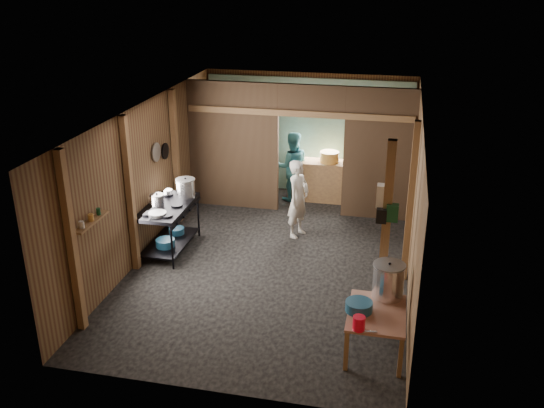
% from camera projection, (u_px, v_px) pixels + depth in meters
% --- Properties ---
extents(floor, '(4.50, 7.00, 0.00)m').
position_uv_depth(floor, '(274.00, 259.00, 10.26)').
color(floor, black).
rests_on(floor, ground).
extents(ceiling, '(4.50, 7.00, 0.00)m').
position_uv_depth(ceiling, '(275.00, 110.00, 9.28)').
color(ceiling, '#4C4540').
rests_on(ceiling, ground).
extents(wall_back, '(4.50, 0.00, 2.60)m').
position_uv_depth(wall_back, '(308.00, 133.00, 12.94)').
color(wall_back, brown).
rests_on(wall_back, ground).
extents(wall_front, '(4.50, 0.00, 2.60)m').
position_uv_depth(wall_front, '(208.00, 297.00, 6.61)').
color(wall_front, brown).
rests_on(wall_front, ground).
extents(wall_left, '(0.00, 7.00, 2.60)m').
position_uv_depth(wall_left, '(147.00, 178.00, 10.22)').
color(wall_left, brown).
rests_on(wall_left, ground).
extents(wall_right, '(0.00, 7.00, 2.60)m').
position_uv_depth(wall_right, '(415.00, 199.00, 9.33)').
color(wall_right, brown).
rests_on(wall_right, ground).
extents(partition_left, '(1.85, 0.10, 2.60)m').
position_uv_depth(partition_left, '(233.00, 146.00, 12.03)').
color(partition_left, '#4B3A26').
rests_on(partition_left, floor).
extents(partition_right, '(1.35, 0.10, 2.60)m').
position_uv_depth(partition_right, '(379.00, 155.00, 11.45)').
color(partition_right, '#4B3A26').
rests_on(partition_right, floor).
extents(partition_header, '(1.30, 0.10, 0.60)m').
position_uv_depth(partition_header, '(312.00, 100.00, 11.34)').
color(partition_header, '#4B3A26').
rests_on(partition_header, wall_back).
extents(turquoise_panel, '(4.40, 0.06, 2.50)m').
position_uv_depth(turquoise_panel, '(308.00, 136.00, 12.90)').
color(turquoise_panel, '#80B8B9').
rests_on(turquoise_panel, wall_back).
extents(back_counter, '(1.20, 0.50, 0.85)m').
position_uv_depth(back_counter, '(317.00, 180.00, 12.71)').
color(back_counter, '#9C7340').
rests_on(back_counter, floor).
extents(wall_clock, '(0.20, 0.03, 0.20)m').
position_uv_depth(wall_clock, '(320.00, 107.00, 12.57)').
color(wall_clock, silver).
rests_on(wall_clock, wall_back).
extents(post_left_a, '(0.10, 0.12, 2.60)m').
position_uv_depth(post_left_a, '(72.00, 244.00, 7.85)').
color(post_left_a, '#9C7340').
rests_on(post_left_a, floor).
extents(post_left_b, '(0.10, 0.12, 2.60)m').
position_uv_depth(post_left_b, '(130.00, 195.00, 9.48)').
color(post_left_b, '#9C7340').
rests_on(post_left_b, floor).
extents(post_left_c, '(0.10, 0.12, 2.60)m').
position_uv_depth(post_left_c, '(176.00, 158.00, 11.29)').
color(post_left_c, '#9C7340').
rests_on(post_left_c, floor).
extents(post_right, '(0.10, 0.12, 2.60)m').
position_uv_depth(post_right, '(410.00, 203.00, 9.16)').
color(post_right, '#9C7340').
rests_on(post_right, floor).
extents(post_free, '(0.12, 0.12, 2.60)m').
position_uv_depth(post_free, '(386.00, 231.00, 8.23)').
color(post_free, '#9C7340').
rests_on(post_free, floor).
extents(cross_beam, '(4.40, 0.12, 0.12)m').
position_uv_depth(cross_beam, '(298.00, 113.00, 11.44)').
color(cross_beam, '#9C7340').
rests_on(cross_beam, wall_left).
extents(pan_lid_big, '(0.03, 0.34, 0.34)m').
position_uv_depth(pan_lid_big, '(156.00, 152.00, 10.44)').
color(pan_lid_big, gray).
rests_on(pan_lid_big, wall_left).
extents(pan_lid_small, '(0.03, 0.30, 0.30)m').
position_uv_depth(pan_lid_small, '(165.00, 151.00, 10.84)').
color(pan_lid_small, black).
rests_on(pan_lid_small, wall_left).
extents(wall_shelf, '(0.14, 0.80, 0.03)m').
position_uv_depth(wall_shelf, '(91.00, 222.00, 8.26)').
color(wall_shelf, '#9C7340').
rests_on(wall_shelf, wall_left).
extents(jar_white, '(0.07, 0.07, 0.10)m').
position_uv_depth(jar_white, '(82.00, 225.00, 8.01)').
color(jar_white, silver).
rests_on(jar_white, wall_shelf).
extents(jar_yellow, '(0.08, 0.08, 0.10)m').
position_uv_depth(jar_yellow, '(91.00, 218.00, 8.24)').
color(jar_yellow, '#C18A3B').
rests_on(jar_yellow, wall_shelf).
extents(jar_green, '(0.06, 0.06, 0.10)m').
position_uv_depth(jar_green, '(98.00, 212.00, 8.44)').
color(jar_green, '#134624').
rests_on(jar_green, wall_shelf).
extents(bag_white, '(0.22, 0.15, 0.32)m').
position_uv_depth(bag_white, '(385.00, 196.00, 8.13)').
color(bag_white, silver).
rests_on(bag_white, post_free).
extents(bag_green, '(0.16, 0.12, 0.24)m').
position_uv_depth(bag_green, '(392.00, 213.00, 8.05)').
color(bag_green, '#134624').
rests_on(bag_green, post_free).
extents(bag_black, '(0.14, 0.10, 0.20)m').
position_uv_depth(bag_black, '(381.00, 216.00, 8.08)').
color(bag_black, black).
rests_on(bag_black, post_free).
extents(gas_range, '(0.74, 1.45, 0.85)m').
position_uv_depth(gas_range, '(169.00, 228.00, 10.43)').
color(gas_range, black).
rests_on(gas_range, floor).
extents(prep_table, '(0.73, 1.01, 0.60)m').
position_uv_depth(prep_table, '(375.00, 332.00, 7.72)').
color(prep_table, '#A36C53').
rests_on(prep_table, floor).
extents(stove_pot_large, '(0.39, 0.39, 0.35)m').
position_uv_depth(stove_pot_large, '(186.00, 188.00, 10.60)').
color(stove_pot_large, silver).
rests_on(stove_pot_large, gas_range).
extents(stove_pot_med, '(0.32, 0.32, 0.22)m').
position_uv_depth(stove_pot_med, '(157.00, 200.00, 10.24)').
color(stove_pot_med, silver).
rests_on(stove_pot_med, gas_range).
extents(stove_saucepan, '(0.19, 0.19, 0.11)m').
position_uv_depth(stove_saucepan, '(168.00, 192.00, 10.69)').
color(stove_saucepan, silver).
rests_on(stove_saucepan, gas_range).
extents(frying_pan, '(0.36, 0.56, 0.07)m').
position_uv_depth(frying_pan, '(157.00, 214.00, 9.86)').
color(frying_pan, gray).
rests_on(frying_pan, gas_range).
extents(blue_tub_front, '(0.33, 0.33, 0.13)m').
position_uv_depth(blue_tub_front, '(165.00, 243.00, 10.31)').
color(blue_tub_front, navy).
rests_on(blue_tub_front, gas_range).
extents(blue_tub_back, '(0.28, 0.28, 0.11)m').
position_uv_depth(blue_tub_back, '(177.00, 231.00, 10.81)').
color(blue_tub_back, navy).
rests_on(blue_tub_back, gas_range).
extents(stock_pot, '(0.48, 0.48, 0.50)m').
position_uv_depth(stock_pot, '(388.00, 281.00, 7.88)').
color(stock_pot, silver).
rests_on(stock_pot, prep_table).
extents(wash_basin, '(0.46, 0.46, 0.13)m').
position_uv_depth(wash_basin, '(359.00, 306.00, 7.62)').
color(wash_basin, navy).
rests_on(wash_basin, prep_table).
extents(pink_bucket, '(0.18, 0.18, 0.18)m').
position_uv_depth(pink_bucket, '(359.00, 323.00, 7.21)').
color(pink_bucket, '#FE0A26').
rests_on(pink_bucket, prep_table).
extents(knife, '(0.30, 0.08, 0.01)m').
position_uv_depth(knife, '(365.00, 331.00, 7.20)').
color(knife, silver).
rests_on(knife, prep_table).
extents(yellow_tub, '(0.40, 0.40, 0.22)m').
position_uv_depth(yellow_tub, '(329.00, 157.00, 12.46)').
color(yellow_tub, '#C18A3B').
rests_on(yellow_tub, back_counter).
extents(cook, '(0.51, 0.62, 1.46)m').
position_uv_depth(cook, '(298.00, 199.00, 10.89)').
color(cook, silver).
rests_on(cook, floor).
extents(worker_back, '(0.86, 0.75, 1.49)m').
position_uv_depth(worker_back, '(292.00, 166.00, 12.56)').
color(worker_back, teal).
rests_on(worker_back, floor).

